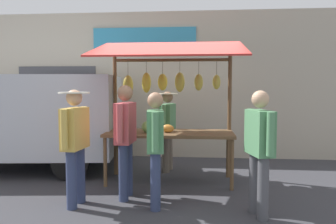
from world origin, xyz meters
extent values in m
plane|color=#38383D|center=(0.00, 0.00, 0.00)|extent=(40.00, 40.00, 0.00)
cube|color=#B2A893|center=(0.00, -2.20, 1.70)|extent=(9.00, 0.25, 3.40)
cube|color=teal|center=(0.77, -2.06, 2.75)|extent=(2.40, 0.06, 0.56)
cube|color=#47474C|center=(2.90, -2.07, 1.10)|extent=(1.90, 0.04, 2.10)
cube|color=brown|center=(0.00, 0.00, 0.85)|extent=(2.20, 0.90, 0.05)
cylinder|color=brown|center=(1.04, 0.39, 0.41)|extent=(0.06, 0.06, 0.83)
cylinder|color=brown|center=(-1.04, 0.39, 0.41)|extent=(0.06, 0.06, 0.83)
cylinder|color=brown|center=(1.04, -0.39, 0.41)|extent=(0.06, 0.06, 0.83)
cylinder|color=brown|center=(-1.04, -0.39, 0.41)|extent=(0.06, 0.06, 0.83)
cylinder|color=brown|center=(1.06, -0.40, 1.18)|extent=(0.07, 0.07, 2.35)
cylinder|color=brown|center=(-1.06, -0.40, 1.18)|extent=(0.07, 0.07, 2.35)
cylinder|color=brown|center=(0.00, -0.40, 2.15)|extent=(2.12, 0.06, 0.06)
cube|color=#B72D28|center=(0.00, 0.15, 2.30)|extent=(2.50, 1.46, 0.39)
cylinder|color=brown|center=(-0.82, -0.39, 2.02)|extent=(0.01, 0.01, 0.27)
ellipsoid|color=gold|center=(-0.82, -0.39, 1.75)|extent=(0.20, 0.22, 0.27)
cylinder|color=brown|center=(-0.50, -0.37, 2.02)|extent=(0.01, 0.01, 0.25)
ellipsoid|color=gold|center=(-0.50, -0.37, 1.74)|extent=(0.18, 0.21, 0.30)
cylinder|color=brown|center=(-0.15, -0.40, 2.04)|extent=(0.01, 0.01, 0.22)
ellipsoid|color=gold|center=(-0.15, -0.40, 1.75)|extent=(0.25, 0.25, 0.36)
cylinder|color=brown|center=(0.16, -0.39, 2.03)|extent=(0.01, 0.01, 0.25)
ellipsoid|color=yellow|center=(0.16, -0.39, 1.75)|extent=(0.24, 0.25, 0.31)
cylinder|color=brown|center=(0.46, -0.35, 2.04)|extent=(0.01, 0.01, 0.23)
ellipsoid|color=yellow|center=(0.46, -0.35, 1.74)|extent=(0.23, 0.25, 0.37)
cylinder|color=brown|center=(0.80, -0.35, 2.01)|extent=(0.01, 0.01, 0.27)
ellipsoid|color=gold|center=(0.80, -0.35, 1.69)|extent=(0.24, 0.27, 0.37)
ellipsoid|color=orange|center=(0.02, 0.08, 0.95)|extent=(0.24, 0.18, 0.14)
sphere|color=#729E4C|center=(0.37, 0.14, 0.98)|extent=(0.20, 0.20, 0.20)
cylinder|color=#726656|center=(0.08, -0.88, 0.39)|extent=(0.14, 0.14, 0.78)
cylinder|color=#726656|center=(0.13, -0.62, 0.39)|extent=(0.14, 0.14, 0.78)
cube|color=#518C5B|center=(0.11, -0.75, 1.05)|extent=(0.30, 0.50, 0.55)
cylinder|color=#518C5B|center=(0.06, -1.04, 1.07)|extent=(0.09, 0.09, 0.51)
cylinder|color=#518C5B|center=(0.16, -0.46, 1.07)|extent=(0.09, 0.09, 0.51)
sphere|color=#8C664C|center=(0.11, -0.75, 1.46)|extent=(0.21, 0.21, 0.21)
cylinder|color=beige|center=(0.11, -0.75, 1.53)|extent=(0.41, 0.41, 0.02)
cylinder|color=navy|center=(1.21, 1.44, 0.40)|extent=(0.14, 0.14, 0.80)
cylinder|color=navy|center=(1.19, 1.17, 0.40)|extent=(0.14, 0.14, 0.80)
cube|color=gold|center=(1.20, 1.30, 1.09)|extent=(0.27, 0.50, 0.57)
cylinder|color=gold|center=(1.23, 1.61, 1.11)|extent=(0.09, 0.09, 0.52)
cylinder|color=gold|center=(1.17, 1.00, 1.11)|extent=(0.09, 0.09, 0.52)
sphere|color=tan|center=(1.20, 1.30, 1.52)|extent=(0.22, 0.22, 0.22)
cylinder|color=beige|center=(1.20, 1.30, 1.58)|extent=(0.42, 0.42, 0.02)
cylinder|color=#4C4C51|center=(-1.31, 1.59, 0.40)|extent=(0.14, 0.14, 0.80)
cylinder|color=#4C4C51|center=(-1.24, 1.33, 0.40)|extent=(0.14, 0.14, 0.80)
cube|color=#518C5B|center=(-1.27, 1.46, 1.08)|extent=(0.33, 0.52, 0.57)
cylinder|color=#518C5B|center=(-1.35, 1.75, 1.11)|extent=(0.09, 0.09, 0.52)
cylinder|color=#518C5B|center=(-1.20, 1.17, 1.11)|extent=(0.09, 0.09, 0.52)
sphere|color=tan|center=(-1.27, 1.46, 1.51)|extent=(0.22, 0.22, 0.22)
cylinder|color=navy|center=(0.07, 1.39, 0.39)|extent=(0.14, 0.14, 0.79)
cylinder|color=navy|center=(0.10, 1.13, 0.39)|extent=(0.14, 0.14, 0.79)
cube|color=#518C5B|center=(0.09, 1.26, 1.07)|extent=(0.28, 0.50, 0.56)
cylinder|color=#518C5B|center=(0.05, 1.55, 1.09)|extent=(0.09, 0.09, 0.51)
cylinder|color=#518C5B|center=(0.12, 0.96, 1.09)|extent=(0.09, 0.09, 0.51)
sphere|color=#A87A5B|center=(0.09, 1.26, 1.48)|extent=(0.22, 0.22, 0.22)
cylinder|color=navy|center=(0.58, 1.06, 0.42)|extent=(0.14, 0.14, 0.84)
cylinder|color=navy|center=(0.57, 0.78, 0.42)|extent=(0.14, 0.14, 0.84)
cube|color=#BF4C51|center=(0.58, 0.92, 1.13)|extent=(0.24, 0.51, 0.59)
cylinder|color=#BF4C51|center=(0.59, 1.23, 1.16)|extent=(0.09, 0.09, 0.54)
cylinder|color=#BF4C51|center=(0.56, 0.60, 1.16)|extent=(0.09, 0.09, 0.54)
sphere|color=#8C664C|center=(0.58, 0.92, 1.57)|extent=(0.23, 0.23, 0.23)
cube|color=silver|center=(3.34, -0.60, 1.10)|extent=(4.57, 2.31, 1.55)
cylinder|color=black|center=(1.76, 0.07, 0.33)|extent=(0.68, 0.25, 0.66)
cylinder|color=black|center=(1.94, -1.59, 0.33)|extent=(0.68, 0.25, 0.66)
camera|label=1|loc=(-0.50, 5.77, 1.67)|focal=35.93mm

